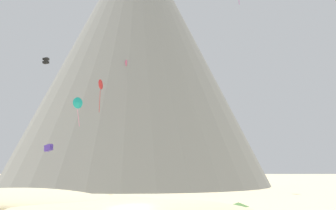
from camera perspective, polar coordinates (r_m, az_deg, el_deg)
The scene contains 10 objects.
dune_foreground_left at distance 54.86m, azimuth -9.10°, elevation -12.28°, with size 24.93×18.48×1.72m, color #CCBA8E.
dune_midground at distance 61.04m, azimuth -17.42°, elevation -11.54°, with size 27.58×16.46×3.62m, color beige.
bush_near_right at distance 54.13m, azimuth 8.74°, elevation -12.10°, with size 2.41×2.41×0.48m, color #477238.
bush_low_patch at distance 55.87m, azimuth -18.65°, elevation -11.56°, with size 1.16×1.16×0.66m, color #477238.
rock_massif at distance 109.14m, azimuth -4.11°, elevation 5.50°, with size 86.27×86.27×61.79m.
kite_teal_mid at distance 76.06m, azimuth -11.10°, elevation 0.22°, with size 1.59×1.50×4.78m.
kite_black_mid at distance 90.19m, azimuth -14.92°, elevation 5.34°, with size 1.20×1.17×1.13m.
kite_red_mid at distance 83.89m, azimuth -8.31°, elevation 2.46°, with size 0.84×1.85×6.04m.
kite_indigo_low at distance 80.04m, azimuth -14.61°, elevation -5.16°, with size 1.49×1.43×1.31m.
kite_rainbow_mid at distance 90.97m, azimuth -4.94°, elevation 5.01°, with size 1.48×2.11×4.40m.
Camera 1 is at (2.28, -33.54, 4.74)m, focal length 49.09 mm.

